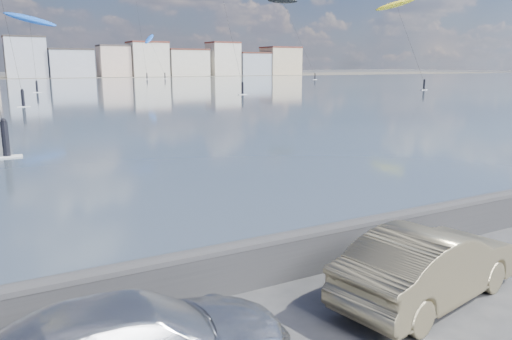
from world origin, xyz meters
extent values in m
cube|color=#445164|center=(0.00, 91.50, 0.01)|extent=(500.00, 177.00, 0.00)
cube|color=#28282B|center=(0.00, 2.70, 0.45)|extent=(400.00, 0.35, 0.90)
cylinder|color=#28282B|center=(0.00, 2.70, 0.90)|extent=(400.00, 0.36, 0.36)
cube|color=#B2B7C6|center=(11.00, 186.00, 6.75)|extent=(13.00, 10.00, 13.50)
cube|color=#383330|center=(11.00, 186.00, 13.80)|extent=(13.26, 10.20, 0.60)
cube|color=#B2B7C6|center=(25.50, 186.00, 4.75)|extent=(15.00, 12.00, 9.50)
cube|color=#383330|center=(25.50, 186.00, 9.80)|extent=(15.30, 12.24, 0.60)
cube|color=beige|center=(41.00, 186.00, 5.50)|extent=(11.00, 9.00, 11.00)
cube|color=#4C423D|center=(41.00, 186.00, 11.30)|extent=(11.22, 9.18, 0.60)
cube|color=beige|center=(54.00, 186.00, 6.25)|extent=(14.00, 11.00, 12.50)
cube|color=brown|center=(54.00, 186.00, 12.80)|extent=(14.28, 11.22, 0.60)
cube|color=beige|center=(69.50, 186.00, 5.00)|extent=(16.00, 12.00, 10.00)
cube|color=#562D23|center=(69.50, 186.00, 10.30)|extent=(16.32, 12.24, 0.60)
cube|color=beige|center=(86.00, 186.00, 6.50)|extent=(12.00, 10.00, 13.00)
cube|color=brown|center=(86.00, 186.00, 13.30)|extent=(12.24, 10.20, 0.60)
cube|color=#9EA8B7|center=(99.50, 186.00, 4.50)|extent=(14.00, 11.00, 9.00)
cube|color=#562D23|center=(99.50, 186.00, 9.30)|extent=(14.28, 11.22, 0.60)
cube|color=beige|center=(114.00, 186.00, 5.75)|extent=(15.00, 12.00, 11.50)
cube|color=brown|center=(114.00, 186.00, 11.80)|extent=(15.30, 12.24, 0.60)
imported|color=tan|center=(2.98, 0.51, 0.74)|extent=(4.74, 2.42, 1.49)
ellipsoid|color=yellow|center=(65.78, 66.91, 15.61)|extent=(9.14, 4.43, 3.76)
cube|color=white|center=(66.67, 59.60, 0.05)|extent=(1.40, 0.42, 0.08)
cylinder|color=black|center=(66.67, 59.60, 0.95)|extent=(0.36, 0.36, 1.70)
sphere|color=black|center=(66.67, 59.60, 1.85)|extent=(0.28, 0.28, 0.28)
cylinder|color=black|center=(66.22, 63.26, 8.45)|extent=(0.93, 7.34, 14.32)
ellipsoid|color=black|center=(83.68, 135.96, 24.37)|extent=(10.38, 5.39, 1.95)
cube|color=white|center=(85.86, 120.40, 0.05)|extent=(1.40, 0.42, 0.08)
cylinder|color=black|center=(85.86, 120.40, 0.95)|extent=(0.36, 0.36, 1.70)
sphere|color=black|center=(85.86, 120.40, 1.85)|extent=(0.28, 0.28, 0.28)
cylinder|color=black|center=(84.77, 128.18, 12.84)|extent=(2.21, 15.59, 23.09)
cube|color=white|center=(-3.51, 21.76, 0.05)|extent=(1.40, 0.42, 0.08)
cylinder|color=black|center=(-3.51, 21.76, 0.95)|extent=(0.36, 0.36, 1.70)
sphere|color=black|center=(-3.51, 21.76, 1.85)|extent=(0.28, 0.28, 0.28)
cube|color=white|center=(31.33, 63.18, 0.05)|extent=(1.40, 0.42, 0.08)
cylinder|color=black|center=(31.33, 63.18, 0.95)|extent=(0.36, 0.36, 1.70)
sphere|color=black|center=(31.33, 63.18, 1.85)|extent=(0.28, 0.28, 0.28)
cube|color=white|center=(-0.23, 54.66, 0.05)|extent=(1.40, 0.42, 0.08)
cylinder|color=black|center=(-0.23, 54.66, 0.95)|extent=(0.36, 0.36, 1.70)
sphere|color=black|center=(-0.23, 54.66, 1.85)|extent=(0.28, 0.28, 0.28)
ellipsoid|color=blue|center=(46.14, 157.57, 12.69)|extent=(5.79, 7.17, 4.25)
cube|color=white|center=(48.58, 150.51, 0.05)|extent=(1.40, 0.42, 0.08)
cylinder|color=black|center=(48.58, 150.51, 0.95)|extent=(0.36, 0.36, 1.70)
sphere|color=black|center=(48.58, 150.51, 1.85)|extent=(0.28, 0.28, 0.28)
cylinder|color=black|center=(47.36, 154.04, 7.00)|extent=(2.48, 7.08, 11.41)
ellipsoid|color=blue|center=(4.76, 93.39, 12.38)|extent=(9.91, 9.51, 3.76)
cube|color=white|center=(4.16, 84.84, 0.05)|extent=(1.40, 0.42, 0.08)
cylinder|color=black|center=(4.16, 84.84, 0.95)|extent=(0.36, 0.36, 1.70)
sphere|color=black|center=(4.16, 84.84, 1.85)|extent=(0.28, 0.28, 0.28)
cylinder|color=black|center=(4.46, 89.11, 6.84)|extent=(0.64, 8.58, 11.10)
cube|color=white|center=(42.69, 150.54, 0.05)|extent=(1.40, 0.42, 0.08)
cylinder|color=black|center=(42.69, 150.54, 0.95)|extent=(0.36, 0.36, 1.70)
sphere|color=black|center=(42.69, 150.54, 1.85)|extent=(0.28, 0.28, 0.28)
cylinder|color=black|center=(42.12, 153.57, 15.66)|extent=(1.17, 6.09, 28.73)
camera|label=1|loc=(-4.48, -5.91, 4.61)|focal=35.00mm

